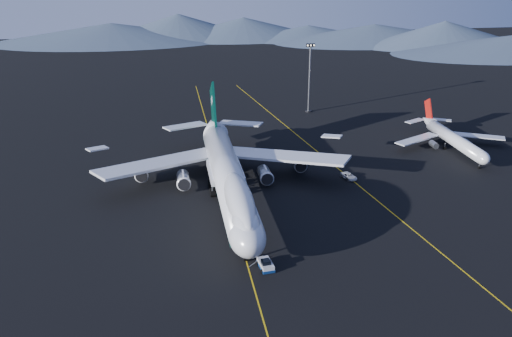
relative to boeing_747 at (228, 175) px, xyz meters
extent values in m
plane|color=black|center=(0.00, -0.03, -5.81)|extent=(500.00, 500.00, 0.00)
cube|color=gold|center=(0.00, -0.03, -5.80)|extent=(0.25, 220.00, 0.01)
cube|color=gold|center=(30.00, 9.97, -5.80)|extent=(28.08, 198.09, 0.01)
cone|color=#405063|center=(-40.81, 231.40, 0.19)|extent=(100.00, 100.00, 12.00)
cone|color=#405063|center=(36.76, 232.07, 0.19)|extent=(100.00, 100.00, 12.00)
cone|color=#405063|center=(110.33, 207.46, 0.19)|extent=(100.00, 100.00, 12.00)
cylinder|color=silver|center=(0.00, -0.03, -0.21)|extent=(6.50, 56.00, 6.50)
ellipsoid|color=silver|center=(0.00, -28.03, -0.21)|extent=(6.50, 10.40, 6.50)
ellipsoid|color=silver|center=(0.00, -18.53, 2.29)|extent=(5.13, 25.16, 5.85)
cube|color=black|center=(0.00, -30.03, 0.99)|extent=(3.60, 1.61, 1.29)
cone|color=silver|center=(0.00, 32.97, 0.59)|extent=(6.50, 12.00, 6.50)
cube|color=#033328|center=(0.00, 0.97, -1.11)|extent=(6.24, 60.00, 1.10)
cube|color=silver|center=(0.00, 5.47, -1.31)|extent=(7.50, 13.00, 1.60)
cube|color=silver|center=(-14.50, 11.47, -0.61)|extent=(30.62, 23.28, 2.83)
cube|color=silver|center=(14.50, 11.47, -0.61)|extent=(30.62, 23.28, 2.83)
cylinder|color=slate|center=(-9.50, 7.47, -3.41)|extent=(2.90, 5.50, 2.90)
cylinder|color=slate|center=(-19.00, 13.97, -3.41)|extent=(2.90, 5.50, 2.90)
cylinder|color=slate|center=(9.50, 7.47, -3.41)|extent=(2.90, 5.50, 2.90)
cylinder|color=slate|center=(19.00, 13.97, -3.41)|extent=(2.90, 5.50, 2.90)
cube|color=#033328|center=(0.00, 31.97, 5.59)|extent=(0.55, 14.11, 15.94)
cube|color=silver|center=(-7.50, 34.47, 0.99)|extent=(12.39, 9.47, 0.98)
cube|color=silver|center=(7.50, 34.47, 0.99)|extent=(12.39, 9.47, 0.98)
cylinder|color=black|center=(0.00, -26.53, -5.26)|extent=(0.90, 1.10, 1.10)
cube|color=silver|center=(3.00, -29.53, -5.12)|extent=(2.52, 4.30, 1.02)
cube|color=navy|center=(3.00, -29.53, -5.49)|extent=(2.63, 4.50, 0.46)
cube|color=black|center=(3.00, -29.53, -4.37)|extent=(1.65, 1.65, 0.84)
cylinder|color=silver|center=(64.37, 21.51, -2.64)|extent=(3.35, 28.19, 3.35)
ellipsoid|color=silver|center=(64.37, 7.41, -2.64)|extent=(3.35, 4.69, 3.35)
cone|color=silver|center=(64.37, 38.24, -2.29)|extent=(3.35, 6.17, 3.35)
cube|color=silver|center=(55.56, 25.91, -3.35)|extent=(14.79, 9.99, 0.31)
cube|color=silver|center=(73.18, 25.91, -3.35)|extent=(14.79, 9.99, 0.31)
cylinder|color=slate|center=(59.52, 23.71, -4.40)|extent=(1.67, 3.08, 1.67)
cylinder|color=slate|center=(69.21, 23.71, -4.40)|extent=(1.67, 3.08, 1.67)
cube|color=#B01610|center=(64.37, 38.68, 1.06)|extent=(0.31, 6.01, 7.10)
imported|color=silver|center=(30.00, 7.24, -5.15)|extent=(3.54, 5.24, 1.33)
cylinder|color=black|center=(35.00, 66.33, -5.64)|extent=(2.11, 2.11, 0.35)
cylinder|color=slate|center=(35.00, 66.33, 5.17)|extent=(0.61, 0.61, 21.96)
cube|color=black|center=(35.00, 66.33, 16.41)|extent=(2.81, 0.70, 1.05)
camera|label=1|loc=(-12.65, -114.10, 46.61)|focal=40.00mm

